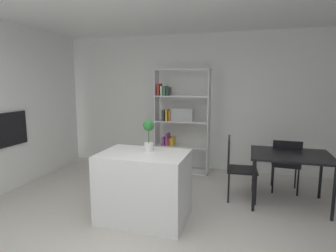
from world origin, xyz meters
The scene contains 9 objects.
ground_plane centered at (0.00, 0.00, 0.00)m, with size 9.43×9.43×0.00m, color beige.
back_partition centered at (0.00, 3.07, 1.41)m, with size 6.86×0.06×2.82m, color white.
built_in_oven centered at (-2.73, 0.91, 1.06)m, with size 0.06×0.62×0.57m.
kitchen_island centered at (-0.21, 0.53, 0.46)m, with size 1.14×0.79×0.92m, color white.
potted_plant_on_island centered at (-0.18, 0.66, 1.17)m, with size 0.15×0.15×0.42m.
open_bookshelf centered at (-0.27, 2.69, 1.10)m, with size 1.11×0.31×2.09m.
dining_table centered at (1.72, 1.57, 0.71)m, with size 1.14×0.90×0.78m.
dining_chair_island_side centered at (0.93, 1.56, 0.58)m, with size 0.49×0.48×0.99m.
dining_chair_far centered at (1.72, 2.05, 0.55)m, with size 0.46×0.43×0.91m.
Camera 1 is at (1.13, -2.84, 1.83)m, focal length 30.21 mm.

